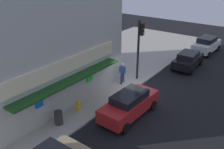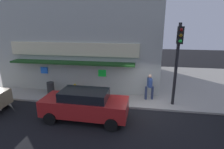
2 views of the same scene
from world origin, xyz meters
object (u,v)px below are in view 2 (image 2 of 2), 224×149
object	(u,v)px
trash_can	(51,88)
parked_car_red	(85,104)
traffic_light	(178,54)
pedestrian	(150,86)
fire_hydrant	(75,89)

from	to	relation	value
trash_can	parked_car_red	world-z (taller)	parked_car_red
traffic_light	pedestrian	world-z (taller)	traffic_light
traffic_light	parked_car_red	size ratio (longest dim) A/B	1.07
traffic_light	pedestrian	xyz separation A→B (m)	(-1.44, 0.62, -2.21)
trash_can	parked_car_red	bearing A→B (deg)	-39.51
pedestrian	parked_car_red	bearing A→B (deg)	-140.08
trash_can	pedestrian	distance (m)	6.91
traffic_light	parked_car_red	xyz separation A→B (m)	(-4.92, -2.29, -2.42)
fire_hydrant	trash_can	distance (m)	1.79
fire_hydrant	parked_car_red	bearing A→B (deg)	-60.75
trash_can	pedestrian	size ratio (longest dim) A/B	0.50
fire_hydrant	parked_car_red	xyz separation A→B (m)	(1.63, -2.91, 0.35)
pedestrian	parked_car_red	world-z (taller)	pedestrian
fire_hydrant	traffic_light	bearing A→B (deg)	-5.37
pedestrian	parked_car_red	xyz separation A→B (m)	(-3.48, -2.91, -0.21)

